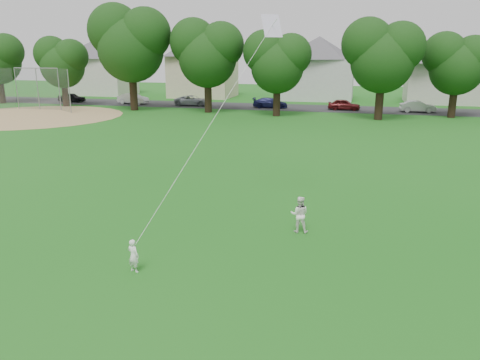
% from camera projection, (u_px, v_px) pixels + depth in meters
% --- Properties ---
extents(ground, '(160.00, 160.00, 0.00)m').
position_uv_depth(ground, '(150.00, 266.00, 13.94)').
color(ground, '#186015').
rests_on(ground, ground).
extents(street, '(90.00, 7.00, 0.01)m').
position_uv_depth(street, '(309.00, 108.00, 53.15)').
color(street, '#2D2D30').
rests_on(street, ground).
extents(dirt_infield, '(18.00, 18.00, 0.02)m').
position_uv_depth(dirt_infield, '(30.00, 116.00, 46.34)').
color(dirt_infield, '#9E7F51').
rests_on(dirt_infield, ground).
extents(toddler, '(0.42, 0.33, 1.00)m').
position_uv_depth(toddler, '(133.00, 256.00, 13.48)').
color(toddler, white).
rests_on(toddler, ground).
extents(older_boy, '(0.67, 0.54, 1.31)m').
position_uv_depth(older_boy, '(299.00, 214.00, 16.44)').
color(older_boy, white).
rests_on(older_boy, ground).
extents(kite, '(1.81, 3.95, 9.85)m').
position_uv_depth(kite, '(212.00, 122.00, 15.53)').
color(kite, silver).
rests_on(kite, ground).
extents(baseball_backstop, '(10.23, 2.07, 4.48)m').
position_uv_depth(baseball_backstop, '(35.00, 89.00, 50.82)').
color(baseball_backstop, gray).
rests_on(baseball_backstop, ground).
extents(tree_row, '(82.06, 9.07, 11.48)m').
position_uv_depth(tree_row, '(312.00, 50.00, 45.41)').
color(tree_row, black).
rests_on(tree_row, ground).
extents(parked_cars, '(53.82, 2.32, 1.27)m').
position_uv_depth(parked_cars, '(271.00, 103.00, 53.07)').
color(parked_cars, black).
rests_on(parked_cars, ground).
extents(house_row, '(77.02, 14.27, 10.19)m').
position_uv_depth(house_row, '(320.00, 62.00, 61.16)').
color(house_row, silver).
rests_on(house_row, ground).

